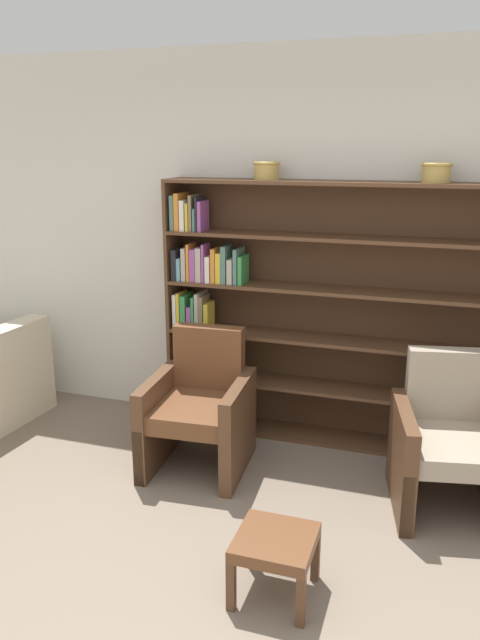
{
  "coord_description": "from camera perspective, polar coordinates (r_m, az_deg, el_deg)",
  "views": [
    {
      "loc": [
        0.85,
        -2.03,
        2.09
      ],
      "look_at": [
        -0.41,
        1.81,
        0.95
      ],
      "focal_mm": 35.0,
      "sensor_mm": 36.0,
      "label": 1
    }
  ],
  "objects": [
    {
      "name": "armchair_cushioned",
      "position": [
        3.93,
        18.67,
        -10.6
      ],
      "size": [
        0.76,
        0.79,
        0.9
      ],
      "rotation": [
        0.0,
        0.0,
        3.34
      ],
      "color": "brown",
      "rests_on": "ground"
    },
    {
      "name": "bowl_slate",
      "position": [
        4.18,
        17.5,
        12.84
      ],
      "size": [
        0.2,
        0.2,
        0.12
      ],
      "color": "tan",
      "rests_on": "bookshelf"
    },
    {
      "name": "armchair_leather",
      "position": [
        4.19,
        -3.69,
        -8.07
      ],
      "size": [
        0.69,
        0.72,
        0.9
      ],
      "rotation": [
        0.0,
        0.0,
        3.21
      ],
      "color": "brown",
      "rests_on": "ground"
    },
    {
      "name": "footstool",
      "position": [
        3.14,
        3.24,
        -20.01
      ],
      "size": [
        0.37,
        0.37,
        0.32
      ],
      "color": "brown",
      "rests_on": "ground"
    },
    {
      "name": "wall_back",
      "position": [
        4.5,
        7.18,
        6.51
      ],
      "size": [
        12.0,
        0.06,
        2.75
      ],
      "color": "silver",
      "rests_on": "ground"
    },
    {
      "name": "bowl_cream",
      "position": [
        4.34,
        2.44,
        13.6
      ],
      "size": [
        0.19,
        0.19,
        0.12
      ],
      "color": "tan",
      "rests_on": "bookshelf"
    },
    {
      "name": "bookshelf",
      "position": [
        4.45,
        5.92,
        0.19
      ],
      "size": [
        2.5,
        0.3,
        1.86
      ],
      "color": "brown",
      "rests_on": "ground"
    }
  ]
}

